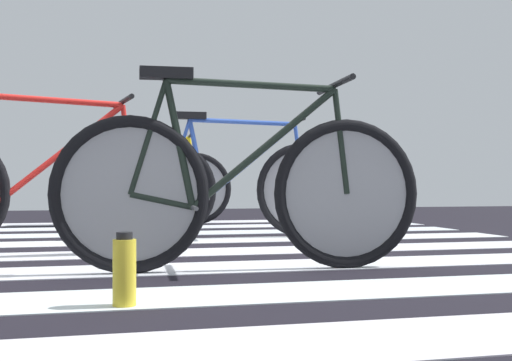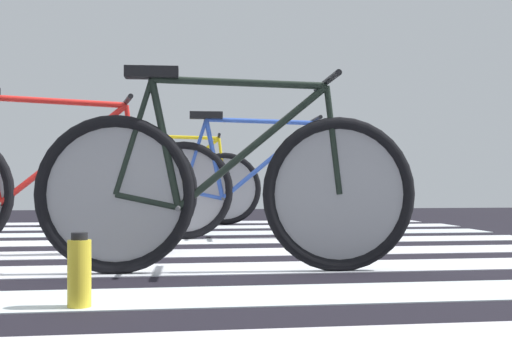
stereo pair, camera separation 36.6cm
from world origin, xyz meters
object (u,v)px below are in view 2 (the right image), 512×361
Objects in this scene: bicycle_1_of_4 at (228,188)px; bicycle_3_of_4 at (253,187)px; bicycle_4_of_4 at (173,186)px; water_bottle at (79,272)px; bicycle_2_of_4 at (43,188)px; cyclist_4_of_4 at (141,160)px.

bicycle_1_of_4 is 1.86m from bicycle_3_of_4.
bicycle_3_of_4 is 1.83m from bicycle_4_of_4.
bicycle_3_of_4 and bicycle_4_of_4 have the same top height.
bicycle_4_of_4 is at bearing 85.08° from water_bottle.
bicycle_1_of_4 is 1.00× the size of bicycle_4_of_4.
bicycle_2_of_4 is 2.87m from bicycle_4_of_4.
bicycle_1_of_4 and bicycle_4_of_4 have the same top height.
cyclist_4_of_4 reaches higher than bicycle_4_of_4.
water_bottle is (-0.93, -2.59, -0.27)m from bicycle_3_of_4.
cyclist_4_of_4 is at bearing 118.82° from bicycle_3_of_4.
cyclist_4_of_4 is at bearing 89.16° from water_bottle.
bicycle_3_of_4 is 7.05× the size of water_bottle.
cyclist_4_of_4 reaches higher than bicycle_2_of_4.
bicycle_1_of_4 is 1.00× the size of bicycle_3_of_4.
water_bottle is at bearing -107.05° from bicycle_3_of_4.
cyclist_4_of_4 is at bearing -180.00° from bicycle_4_of_4.
bicycle_3_of_4 is at bearing -59.62° from cyclist_4_of_4.
bicycle_1_of_4 is at bearing -82.64° from bicycle_4_of_4.
bicycle_1_of_4 is at bearing 53.83° from water_bottle.
bicycle_1_of_4 is at bearing -77.77° from cyclist_4_of_4.
bicycle_4_of_4 is (-0.19, 3.57, 0.00)m from bicycle_1_of_4.
bicycle_1_of_4 is 7.05× the size of water_bottle.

